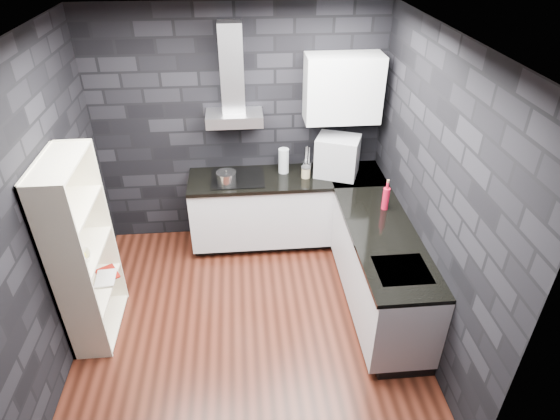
{
  "coord_description": "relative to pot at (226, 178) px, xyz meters",
  "views": [
    {
      "loc": [
        0.01,
        -3.31,
        3.43
      ],
      "look_at": [
        0.35,
        0.45,
        1.0
      ],
      "focal_mm": 30.0,
      "sensor_mm": 36.0,
      "label": 1
    }
  ],
  "objects": [
    {
      "name": "counter_back_top",
      "position": [
        0.67,
        0.12,
        -0.09
      ],
      "size": [
        2.2,
        0.62,
        0.04
      ],
      "primitive_type": "cube",
      "color": "black",
      "rests_on": "counter_back_cab"
    },
    {
      "name": "pot",
      "position": [
        0.0,
        0.0,
        0.0
      ],
      "size": [
        0.23,
        0.23,
        0.12
      ],
      "primitive_type": "cylinder",
      "rotation": [
        0.0,
        0.0,
        0.09
      ],
      "color": "#B1B1B5",
      "rests_on": "cooktop"
    },
    {
      "name": "ceiling",
      "position": [
        0.17,
        -1.17,
        1.73
      ],
      "size": [
        3.2,
        3.2,
        0.0
      ],
      "primitive_type": "plane",
      "rotation": [
        3.14,
        0.0,
        0.0
      ],
      "color": "white"
    },
    {
      "name": "wall_right",
      "position": [
        1.79,
        -1.17,
        0.38
      ],
      "size": [
        0.05,
        3.2,
        2.7
      ],
      "primitive_type": "cube",
      "color": "black",
      "rests_on": "ground"
    },
    {
      "name": "wall_front",
      "position": [
        0.17,
        -2.8,
        0.38
      ],
      "size": [
        3.2,
        0.05,
        2.7
      ],
      "primitive_type": "cube",
      "color": "black",
      "rests_on": "ground"
    },
    {
      "name": "wall_back",
      "position": [
        0.17,
        0.45,
        0.38
      ],
      "size": [
        3.2,
        0.05,
        2.7
      ],
      "primitive_type": "cube",
      "color": "black",
      "rests_on": "ground"
    },
    {
      "name": "counter_back_cab",
      "position": [
        0.67,
        0.13,
        -0.49
      ],
      "size": [
        2.2,
        0.6,
        0.76
      ],
      "primitive_type": "cube",
      "color": "silver",
      "rests_on": "ground"
    },
    {
      "name": "utensil_crock",
      "position": [
        0.91,
        0.2,
        -0.01
      ],
      "size": [
        0.11,
        0.11,
        0.13
      ],
      "primitive_type": "cylinder",
      "rotation": [
        0.0,
        0.0,
        -0.05
      ],
      "color": "#B1B1B5",
      "rests_on": "counter_back_top"
    },
    {
      "name": "hood_chimney",
      "position": [
        0.12,
        0.33,
        1.1
      ],
      "size": [
        0.24,
        0.2,
        0.9
      ],
      "primitive_type": "cube",
      "color": "silver",
      "rests_on": "hood_body"
    },
    {
      "name": "hood_body",
      "position": [
        0.12,
        0.26,
        0.59
      ],
      "size": [
        0.6,
        0.34,
        0.12
      ],
      "primitive_type": "cube",
      "color": "silver",
      "rests_on": "wall_back"
    },
    {
      "name": "storage_jar",
      "position": [
        0.88,
        0.08,
        -0.01
      ],
      "size": [
        0.12,
        0.12,
        0.12
      ],
      "primitive_type": "cylinder",
      "rotation": [
        0.0,
        0.0,
        -0.24
      ],
      "color": "tan",
      "rests_on": "counter_back_top"
    },
    {
      "name": "cooktop",
      "position": [
        0.12,
        0.13,
        -0.07
      ],
      "size": [
        0.58,
        0.5,
        0.01
      ],
      "primitive_type": "cube",
      "color": "black",
      "rests_on": "counter_back_top"
    },
    {
      "name": "sink_rim",
      "position": [
        1.47,
        -1.57,
        -0.08
      ],
      "size": [
        0.44,
        0.4,
        0.01
      ],
      "primitive_type": "cube",
      "color": "silver",
      "rests_on": "counter_right_top"
    },
    {
      "name": "book_red",
      "position": [
        -1.25,
        -0.93,
        -0.4
      ],
      "size": [
        0.17,
        0.11,
        0.24
      ],
      "primitive_type": "imported",
      "rotation": [
        0.0,
        0.0,
        0.54
      ],
      "color": "maroon",
      "rests_on": "bookshelf"
    },
    {
      "name": "wall_left",
      "position": [
        -1.46,
        -1.17,
        0.38
      ],
      "size": [
        0.05,
        3.2,
        2.7
      ],
      "primitive_type": "cube",
      "color": "black",
      "rests_on": "ground"
    },
    {
      "name": "appliance_garage",
      "position": [
        1.23,
        0.13,
        0.15
      ],
      "size": [
        0.55,
        0.5,
        0.45
      ],
      "primitive_type": "cube",
      "rotation": [
        0.0,
        0.0,
        -0.38
      ],
      "color": "#A5A7AD",
      "rests_on": "counter_back_top"
    },
    {
      "name": "book_second",
      "position": [
        -1.26,
        -0.97,
        -0.38
      ],
      "size": [
        0.18,
        0.03,
        0.25
      ],
      "primitive_type": "imported",
      "rotation": [
        0.0,
        0.0,
        0.07
      ],
      "color": "#B2B2B2",
      "rests_on": "bookshelf"
    },
    {
      "name": "counter_right_cab",
      "position": [
        1.47,
        -1.07,
        -0.49
      ],
      "size": [
        0.6,
        1.8,
        0.76
      ],
      "primitive_type": "cube",
      "color": "silver",
      "rests_on": "ground"
    },
    {
      "name": "red_bottle",
      "position": [
        1.58,
        -0.63,
        0.04
      ],
      "size": [
        0.08,
        0.08,
        0.23
      ],
      "primitive_type": "cylinder",
      "rotation": [
        0.0,
        0.0,
        0.2
      ],
      "color": "#B5102B",
      "rests_on": "counter_right_top"
    },
    {
      "name": "bookshelf",
      "position": [
        -1.25,
        -1.1,
        -0.07
      ],
      "size": [
        0.56,
        0.86,
        1.8
      ],
      "primitive_type": "cube",
      "rotation": [
        0.0,
        0.0,
        0.29
      ],
      "color": "white",
      "rests_on": "ground"
    },
    {
      "name": "counter_corner_top",
      "position": [
        1.47,
        0.13,
        -0.09
      ],
      "size": [
        0.62,
        0.62,
        0.04
      ],
      "primitive_type": "cube",
      "color": "black",
      "rests_on": "counter_right_cab"
    },
    {
      "name": "toekick_back",
      "position": [
        0.67,
        0.17,
        -0.92
      ],
      "size": [
        2.18,
        0.5,
        0.1
      ],
      "primitive_type": "cube",
      "color": "black",
      "rests_on": "ground"
    },
    {
      "name": "counter_right_top",
      "position": [
        1.46,
        -1.07,
        -0.09
      ],
      "size": [
        0.62,
        1.8,
        0.04
      ],
      "primitive_type": "cube",
      "color": "black",
      "rests_on": "counter_right_cab"
    },
    {
      "name": "glass_vase",
      "position": [
        0.65,
        0.23,
        0.07
      ],
      "size": [
        0.15,
        0.15,
        0.29
      ],
      "primitive_type": "cylinder",
      "rotation": [
        0.0,
        0.0,
        0.31
      ],
      "color": "silver",
      "rests_on": "counter_back_top"
    },
    {
      "name": "ground",
      "position": [
        0.17,
        -1.17,
        -0.97
      ],
      "size": [
        3.2,
        3.2,
        0.0
      ],
      "primitive_type": "plane",
      "color": "#491D13"
    },
    {
      "name": "upper_cabinet",
      "position": [
        1.27,
        0.25,
        0.88
      ],
      "size": [
        0.8,
        0.35,
        0.7
      ],
      "primitive_type": "cube",
      "color": "silver",
      "rests_on": "wall_back"
    },
    {
      "name": "toekick_right",
      "position": [
        1.51,
        -1.07,
        -0.92
      ],
      "size": [
        0.5,
        1.78,
        0.1
      ],
      "primitive_type": "cube",
      "color": "black",
      "rests_on": "ground"
    },
    {
      "name": "fruit_bowl",
      "position": [
        -1.25,
        -1.21,
        -0.04
      ],
      "size": [
        0.28,
        0.28,
        0.05
      ],
      "primitive_type": "imported",
      "rotation": [
        0.0,
        0.0,
        0.37
      ],
      "color": "white",
      "rests_on": "bookshelf"
    }
  ]
}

